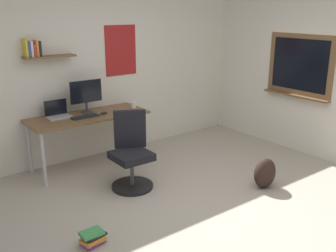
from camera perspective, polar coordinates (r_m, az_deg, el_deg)
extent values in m
plane|color=#ADA393|center=(4.39, 6.69, -12.70)|extent=(5.20, 5.20, 0.00)
cube|color=silver|center=(5.89, -9.61, 8.35)|extent=(5.00, 0.10, 2.60)
cube|color=brown|center=(5.38, -17.04, 9.73)|extent=(0.68, 0.20, 0.02)
cube|color=#A51E1E|center=(5.94, -6.97, 10.98)|extent=(0.52, 0.01, 0.74)
cube|color=gold|center=(5.30, -20.27, 10.73)|extent=(0.03, 0.14, 0.23)
cube|color=#3851B2|center=(5.31, -19.90, 10.52)|extent=(0.02, 0.14, 0.19)
cube|color=silver|center=(5.32, -19.57, 10.64)|extent=(0.03, 0.14, 0.20)
cube|color=#C63833|center=(5.33, -19.18, 10.49)|extent=(0.03, 0.14, 0.16)
cube|color=orange|center=(5.34, -18.85, 10.76)|extent=(0.03, 0.14, 0.20)
cube|color=black|center=(5.35, -18.48, 10.76)|extent=(0.03, 0.14, 0.20)
cube|color=brown|center=(6.17, 18.88, 8.55)|extent=(0.04, 1.10, 0.90)
cube|color=black|center=(6.16, 18.80, 8.54)|extent=(0.01, 0.94, 0.76)
cube|color=brown|center=(6.21, 18.23, 4.29)|extent=(0.12, 1.10, 0.03)
cube|color=brown|center=(5.44, -11.68, 1.42)|extent=(1.63, 0.66, 0.03)
cylinder|color=#B7B7BC|center=(5.06, -17.85, -4.78)|extent=(0.04, 0.04, 0.72)
cylinder|color=#B7B7BC|center=(5.68, -3.38, -1.55)|extent=(0.04, 0.04, 0.72)
cylinder|color=#B7B7BC|center=(5.54, -19.73, -3.04)|extent=(0.04, 0.04, 0.72)
cylinder|color=#B7B7BC|center=(6.11, -6.18, -0.24)|extent=(0.04, 0.04, 0.72)
cylinder|color=black|center=(4.95, -5.26, -8.78)|extent=(0.52, 0.52, 0.04)
cylinder|color=#4C4C51|center=(4.87, -5.32, -6.77)|extent=(0.05, 0.05, 0.34)
cube|color=black|center=(4.78, -5.39, -4.41)|extent=(0.44, 0.44, 0.09)
cube|color=black|center=(4.88, -5.64, -0.44)|extent=(0.39, 0.25, 0.48)
cube|color=#ADAFB5|center=(5.40, -15.74, 1.28)|extent=(0.31, 0.21, 0.02)
cube|color=black|center=(5.46, -16.22, 2.65)|extent=(0.31, 0.01, 0.21)
cylinder|color=#38383D|center=(5.55, -11.83, 1.97)|extent=(0.17, 0.17, 0.01)
cylinder|color=#38383D|center=(5.53, -11.88, 2.74)|extent=(0.03, 0.03, 0.14)
cube|color=black|center=(5.47, -11.98, 5.00)|extent=(0.46, 0.02, 0.31)
cube|color=black|center=(5.33, -12.11, 1.35)|extent=(0.37, 0.13, 0.02)
ellipsoid|color=#262628|center=(5.44, -9.45, 1.91)|extent=(0.10, 0.06, 0.03)
cylinder|color=silver|center=(5.73, -5.11, 3.13)|extent=(0.08, 0.08, 0.09)
ellipsoid|color=black|center=(5.01, 14.08, -6.74)|extent=(0.32, 0.22, 0.39)
cube|color=#7A3D99|center=(3.94, -10.95, -16.43)|extent=(0.24, 0.19, 0.03)
cube|color=gold|center=(3.92, -10.94, -16.15)|extent=(0.22, 0.16, 0.02)
cube|color=orange|center=(3.89, -11.07, -16.04)|extent=(0.24, 0.20, 0.03)
cube|color=black|center=(3.89, -10.86, -15.48)|extent=(0.23, 0.19, 0.02)
cube|color=#3D934C|center=(3.87, -11.18, -15.21)|extent=(0.21, 0.16, 0.03)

